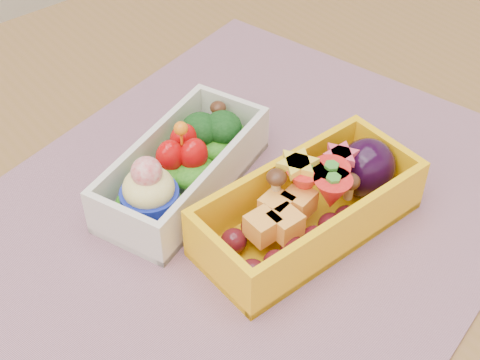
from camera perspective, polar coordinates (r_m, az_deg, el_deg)
table at (r=0.67m, az=-3.14°, el=-8.51°), size 1.20×0.80×0.75m
placemat at (r=0.59m, az=-0.26°, el=-3.31°), size 0.61×0.52×0.00m
bento_white at (r=0.60m, az=-4.74°, el=1.01°), size 0.19×0.13×0.07m
bento_yellow at (r=0.56m, az=5.94°, el=-2.02°), size 0.19×0.08×0.06m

